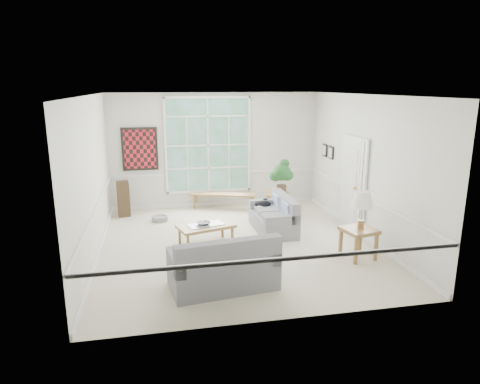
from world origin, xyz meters
name	(u,v)px	position (x,y,z in m)	size (l,w,h in m)	color
floor	(237,244)	(0.00, 0.00, -0.01)	(5.50, 6.00, 0.01)	beige
ceiling	(237,95)	(0.00, 0.00, 3.00)	(5.50, 6.00, 0.02)	white
wall_back	(216,150)	(0.00, 3.00, 1.50)	(5.50, 0.02, 3.00)	silver
wall_front	(280,217)	(0.00, -3.00, 1.50)	(5.50, 0.02, 3.00)	silver
wall_left	(92,178)	(-2.75, 0.00, 1.50)	(0.02, 6.00, 3.00)	silver
wall_right	(365,167)	(2.75, 0.00, 1.50)	(0.02, 6.00, 3.00)	silver
window_back	(208,145)	(-0.20, 2.96, 1.65)	(2.30, 0.08, 2.40)	white
entry_door	(350,182)	(2.71, 0.60, 1.05)	(0.08, 0.90, 2.10)	white
door_sidelight	(363,184)	(2.71, -0.03, 1.15)	(0.08, 0.26, 1.90)	white
wall_art	(140,149)	(-1.95, 2.95, 1.60)	(0.90, 0.06, 1.10)	maroon
wall_frame_near	(331,153)	(2.71, 1.75, 1.55)	(0.04, 0.26, 0.32)	black
wall_frame_far	(324,150)	(2.71, 2.15, 1.55)	(0.04, 0.26, 0.32)	black
loveseat_right	(273,214)	(0.94, 0.64, 0.40)	(0.77, 1.48, 0.80)	slate
loveseat_front	(223,260)	(-0.59, -1.84, 0.45)	(1.68, 0.87, 0.91)	slate
coffee_table	(206,234)	(-0.63, 0.12, 0.21)	(1.11, 0.61, 0.41)	olive
pewter_bowl	(203,223)	(-0.68, 0.13, 0.46)	(0.33, 0.33, 0.08)	#949599
window_bench	(223,201)	(0.14, 2.65, 0.20)	(1.71, 0.33, 0.40)	olive
end_table	(278,204)	(1.39, 1.81, 0.28)	(0.56, 0.56, 0.56)	olive
houseplant	(282,177)	(1.46, 1.75, 0.99)	(0.50, 0.50, 0.86)	#204E23
side_table	(358,243)	(2.10, -1.16, 0.29)	(0.57, 0.57, 0.58)	olive
table_lamp	(362,210)	(2.13, -1.15, 0.94)	(0.41, 0.41, 0.71)	silver
pet_bed	(160,218)	(-1.53, 1.88, 0.06)	(0.40, 0.40, 0.12)	slate
floor_speaker	(123,199)	(-2.40, 2.43, 0.45)	(0.28, 0.22, 0.90)	#3B2B1A
cat	(263,204)	(0.84, 1.16, 0.50)	(0.39, 0.27, 0.18)	black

